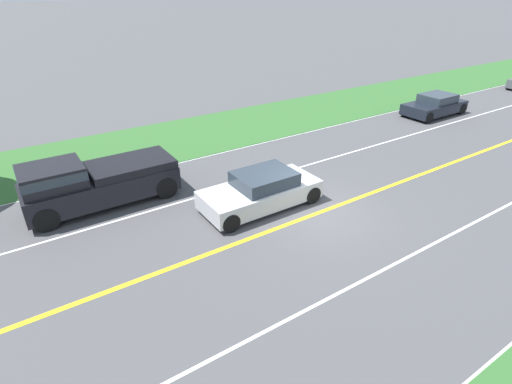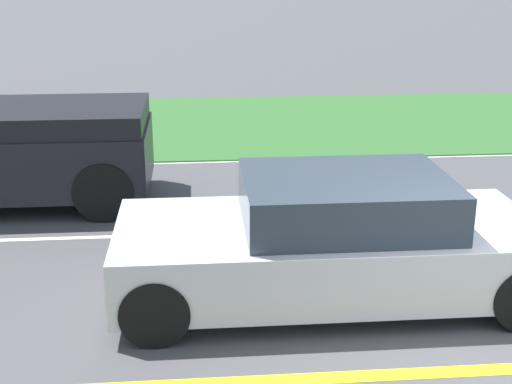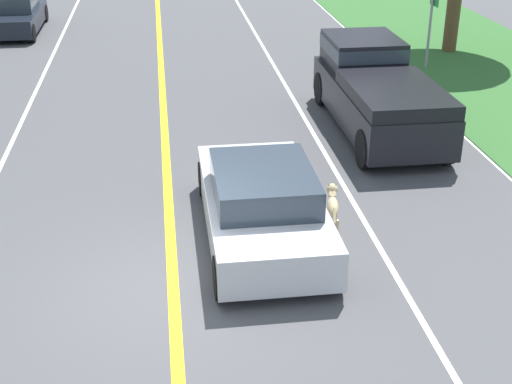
# 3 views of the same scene
# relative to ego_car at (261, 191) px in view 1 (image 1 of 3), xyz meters

# --- Properties ---
(ground_plane) EXTENTS (400.00, 400.00, 0.00)m
(ground_plane) POSITION_rel_ego_car_xyz_m (-1.58, -1.42, -0.63)
(ground_plane) COLOR #4C4C4F
(centre_divider_line) EXTENTS (0.18, 160.00, 0.01)m
(centre_divider_line) POSITION_rel_ego_car_xyz_m (-1.58, -1.42, -0.63)
(centre_divider_line) COLOR yellow
(centre_divider_line) RESTS_ON ground
(lane_edge_line_right) EXTENTS (0.14, 160.00, 0.01)m
(lane_edge_line_right) POSITION_rel_ego_car_xyz_m (5.42, -1.42, -0.63)
(lane_edge_line_right) COLOR white
(lane_edge_line_right) RESTS_ON ground
(lane_dash_same_dir) EXTENTS (0.10, 160.00, 0.01)m
(lane_dash_same_dir) POSITION_rel_ego_car_xyz_m (1.92, -1.42, -0.63)
(lane_dash_same_dir) COLOR white
(lane_dash_same_dir) RESTS_ON ground
(lane_dash_oncoming) EXTENTS (0.10, 160.00, 0.01)m
(lane_dash_oncoming) POSITION_rel_ego_car_xyz_m (-5.08, -1.42, -0.63)
(lane_dash_oncoming) COLOR white
(lane_dash_oncoming) RESTS_ON ground
(grass_verge_right) EXTENTS (6.00, 160.00, 0.03)m
(grass_verge_right) POSITION_rel_ego_car_xyz_m (8.42, -1.42, -0.62)
(grass_verge_right) COLOR #33662D
(grass_verge_right) RESTS_ON ground
(ego_car) EXTENTS (1.94, 4.43, 1.34)m
(ego_car) POSITION_rel_ego_car_xyz_m (0.00, 0.00, 0.00)
(ego_car) COLOR silver
(ego_car) RESTS_ON ground
(dog) EXTENTS (0.33, 1.06, 0.81)m
(dog) POSITION_rel_ego_car_xyz_m (1.24, 0.02, -0.12)
(dog) COLOR #D1B784
(dog) RESTS_ON ground
(pickup_truck) EXTENTS (2.01, 5.41, 1.89)m
(pickup_truck) POSITION_rel_ego_car_xyz_m (3.46, 5.05, 0.33)
(pickup_truck) COLOR black
(pickup_truck) RESTS_ON ground
(car_trailing_near) EXTENTS (1.92, 4.24, 1.28)m
(car_trailing_near) POSITION_rel_ego_car_xyz_m (3.57, -15.51, -0.03)
(car_trailing_near) COLOR black
(car_trailing_near) RESTS_ON ground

